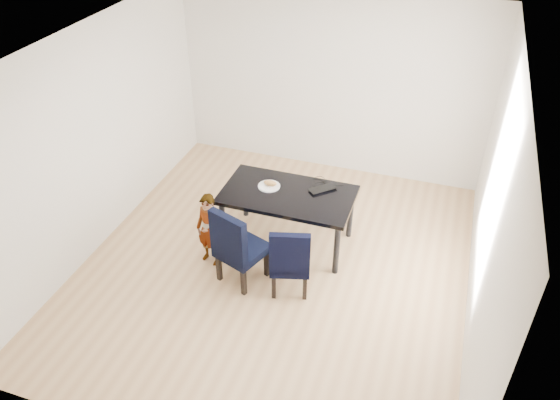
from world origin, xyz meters
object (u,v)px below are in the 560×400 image
(laptop, at_px, (321,187))
(chair_right, at_px, (290,257))
(chair_left, at_px, (242,244))
(plate, at_px, (269,186))
(child, at_px, (209,230))
(dining_table, at_px, (288,218))

(laptop, bearing_deg, chair_right, 42.14)
(chair_left, xyz_separation_m, plate, (0.02, 0.86, 0.25))
(chair_right, relative_size, child, 0.96)
(dining_table, xyz_separation_m, child, (-0.77, -0.65, 0.10))
(dining_table, xyz_separation_m, plate, (-0.27, 0.07, 0.38))
(chair_left, distance_m, chair_right, 0.57)
(chair_right, height_order, child, child)
(chair_left, height_order, plate, chair_left)
(chair_left, relative_size, plate, 3.71)
(dining_table, relative_size, chair_left, 1.58)
(chair_left, bearing_deg, chair_right, 22.17)
(chair_right, distance_m, laptop, 1.07)
(child, distance_m, plate, 0.92)
(child, xyz_separation_m, laptop, (1.12, 0.89, 0.28))
(chair_right, bearing_deg, child, 157.42)
(child, xyz_separation_m, plate, (0.50, 0.72, 0.28))
(chair_left, bearing_deg, plate, 108.57)
(plate, bearing_deg, dining_table, -13.73)
(dining_table, bearing_deg, child, -139.77)
(dining_table, relative_size, plate, 5.84)
(dining_table, xyz_separation_m, chair_left, (-0.29, -0.80, 0.13))
(dining_table, distance_m, chair_left, 0.86)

